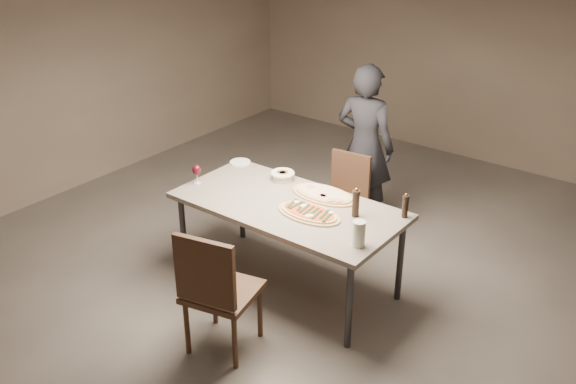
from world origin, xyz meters
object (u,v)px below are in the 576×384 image
Objects in this scene: zucchini_pizza at (309,213)px; chair_far at (345,194)px; dining_table at (288,210)px; diner at (365,146)px; chair_near at (215,287)px; bread_basket at (283,175)px; pepper_mill_left at (356,203)px; carafe at (359,234)px; ham_pizza at (324,194)px.

chair_far is (-0.27, 0.95, -0.30)m from zucchini_pizza.
dining_table is 1.33m from diner.
chair_near is (-0.11, -0.92, -0.22)m from zucchini_pizza.
chair_far is at bearing 64.28° from bread_basket.
zucchini_pizza is at bearing -146.31° from pepper_mill_left.
chair_near reaches higher than carafe.
bread_basket is at bearing 146.93° from zucchini_pizza.
pepper_mill_left is at bearing 113.55° from diner.
ham_pizza is 2.80× the size of bread_basket.
dining_table is 7.66× the size of pepper_mill_left.
chair_near reaches higher than zucchini_pizza.
zucchini_pizza is 0.57m from carafe.
diner is at bearing 124.53° from ham_pizza.
carafe is 0.12× the size of diner.
zucchini_pizza reaches higher than ham_pizza.
zucchini_pizza is at bearing -34.96° from bread_basket.
diner reaches higher than bread_basket.
zucchini_pizza is at bearing -12.50° from dining_table.
bread_basket is at bearing 167.32° from pepper_mill_left.
diner is (-0.23, 2.29, 0.24)m from chair_near.
pepper_mill_left is 1.23m from chair_near.
bread_basket is 0.21× the size of chair_near.
bread_basket is 0.87× the size of pepper_mill_left.
pepper_mill_left reaches higher than zucchini_pizza.
chair_far is 0.53× the size of diner.
zucchini_pizza is 0.55× the size of chair_near.
dining_table is at bearing 169.38° from zucchini_pizza.
bread_basket is at bearing 133.17° from dining_table.
pepper_mill_left is at bearing 1.27° from ham_pizza.
carafe is (0.78, -0.22, 0.15)m from dining_table.
zucchini_pizza is 2.64× the size of bread_basket.
chair_far reaches higher than ham_pizza.
chair_far is at bearing 108.02° from zucchini_pizza.
chair_far is 0.53m from diner.
bread_basket is 1.08× the size of carafe.
bread_basket is (-0.45, 0.05, 0.03)m from ham_pizza.
ham_pizza is 0.46m from bread_basket.
bread_basket is 1.40m from chair_near.
diner reaches higher than chair_far.
dining_table is 3.16× the size of ham_pizza.
carafe reaches higher than chair_far.
diner is (-0.88, 1.53, -0.06)m from carafe.
chair_far is (-0.04, 0.89, -0.22)m from dining_table.
zucchini_pizza is 0.34m from ham_pizza.
dining_table is at bearing -46.83° from bread_basket.
bread_basket is (-0.31, 0.33, 0.10)m from dining_table.
chair_near is at bearing -69.72° from ham_pizza.
chair_near is (0.44, -1.30, -0.25)m from bread_basket.
carafe is (1.09, -0.54, 0.05)m from bread_basket.
chair_near is at bearing -94.98° from zucchini_pizza.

